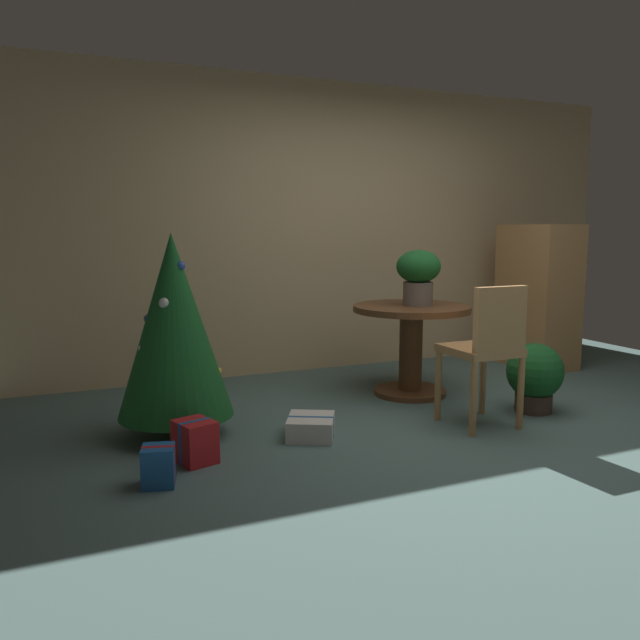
% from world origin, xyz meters
% --- Properties ---
extents(ground_plane, '(6.60, 6.60, 0.00)m').
position_xyz_m(ground_plane, '(0.00, 0.00, 0.00)').
color(ground_plane, '#4C6660').
extents(back_wall_panel, '(6.00, 0.10, 2.60)m').
position_xyz_m(back_wall_panel, '(0.00, 2.20, 1.30)').
color(back_wall_panel, tan).
rests_on(back_wall_panel, ground_plane).
extents(round_dining_table, '(0.91, 0.91, 0.71)m').
position_xyz_m(round_dining_table, '(0.07, 1.01, 0.47)').
color(round_dining_table, brown).
rests_on(round_dining_table, ground_plane).
extents(flower_vase, '(0.34, 0.34, 0.43)m').
position_xyz_m(flower_vase, '(0.12, 1.01, 0.96)').
color(flower_vase, '#665B51').
rests_on(flower_vase, round_dining_table).
extents(wooden_chair_near, '(0.42, 0.43, 0.94)m').
position_xyz_m(wooden_chair_near, '(0.07, 0.09, 0.54)').
color(wooden_chair_near, '#B27F4C').
rests_on(wooden_chair_near, ground_plane).
extents(holiday_tree, '(0.72, 0.72, 1.27)m').
position_xyz_m(holiday_tree, '(-1.82, 0.73, 0.70)').
color(holiday_tree, brown).
rests_on(holiday_tree, ground_plane).
extents(gift_box_blue, '(0.20, 0.20, 0.21)m').
position_xyz_m(gift_box_blue, '(-2.06, -0.02, 0.10)').
color(gift_box_blue, '#1E569E').
rests_on(gift_box_blue, ground_plane).
extents(gift_box_red, '(0.24, 0.26, 0.24)m').
position_xyz_m(gift_box_red, '(-1.81, 0.23, 0.12)').
color(gift_box_red, red).
rests_on(gift_box_red, ground_plane).
extents(gift_box_cream, '(0.40, 0.41, 0.13)m').
position_xyz_m(gift_box_cream, '(-1.05, 0.37, 0.06)').
color(gift_box_cream, silver).
rests_on(gift_box_cream, ground_plane).
extents(wooden_cabinet, '(0.47, 0.71, 1.33)m').
position_xyz_m(wooden_cabinet, '(1.72, 1.44, 0.67)').
color(wooden_cabinet, '#B27F4C').
rests_on(wooden_cabinet, ground_plane).
extents(potted_plant, '(0.40, 0.40, 0.49)m').
position_xyz_m(potted_plant, '(0.62, 0.24, 0.27)').
color(potted_plant, '#4C382D').
rests_on(potted_plant, ground_plane).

